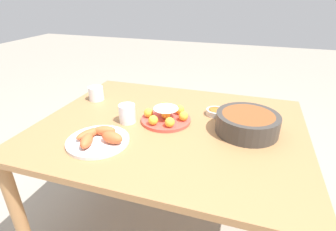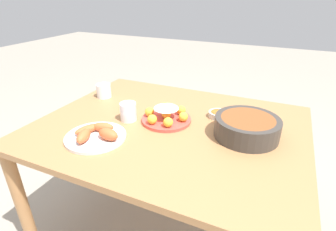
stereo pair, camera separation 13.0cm
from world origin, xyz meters
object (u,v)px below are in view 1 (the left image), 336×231
Objects in this scene: cup_far at (96,93)px; seafood_platter at (98,139)px; dining_table at (170,139)px; cake_plate at (166,116)px; sauce_bowl at (216,112)px; serving_bowl at (247,123)px; cup_near at (127,114)px.

seafood_platter is at bearing -57.30° from cup_far.
dining_table is 0.56m from cup_far.
cake_plate is 0.92× the size of seafood_platter.
sauce_bowl is at bearing 44.86° from seafood_platter.
cake_plate is (-0.03, 0.02, 0.11)m from dining_table.
serving_bowl reaches higher than cup_far.
dining_table is 14.78× the size of cup_far.
cup_far is at bearing 122.70° from seafood_platter.
cup_far is (-0.52, 0.17, 0.13)m from dining_table.
cup_near reaches higher than serving_bowl.
serving_bowl is 3.09× the size of cup_near.
cup_near is at bearing 81.37° from seafood_platter.
cup_near is (0.03, 0.22, 0.03)m from seafood_platter.
dining_table is 0.12m from cake_plate.
serving_bowl is 1.06× the size of seafood_platter.
dining_table is 4.45× the size of serving_bowl.
sauce_bowl is (-0.16, 0.14, -0.03)m from serving_bowl.
cake_plate is 0.28m from sauce_bowl.
serving_bowl is at bearing -8.34° from cup_far.
sauce_bowl is 0.62m from seafood_platter.
dining_table is 0.37m from seafood_platter.
cup_far is at bearing 162.33° from dining_table.
cake_plate is 0.36m from seafood_platter.
seafood_platter is (-0.22, -0.29, -0.01)m from cake_plate.
cake_plate is 0.51m from cup_far.
cup_near reaches higher than cup_far.
dining_table is at bearing -17.67° from cup_far.
serving_bowl reaches higher than dining_table.
cup_near is (-0.57, -0.08, -0.00)m from serving_bowl.
serving_bowl is 0.58m from cup_near.
serving_bowl reaches higher than cake_plate.
sauce_bowl is 1.17× the size of cup_far.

